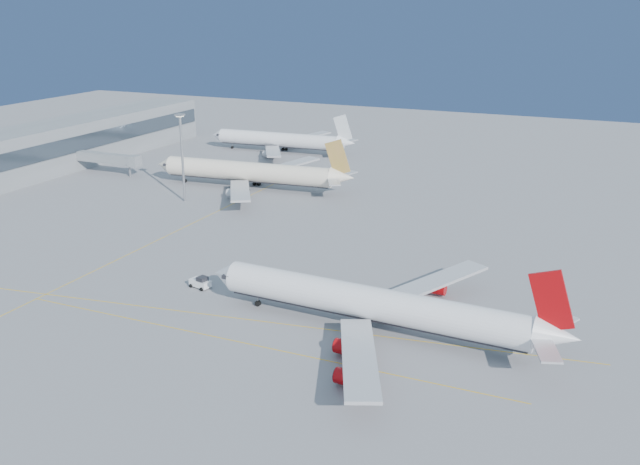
{
  "coord_description": "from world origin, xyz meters",
  "views": [
    {
      "loc": [
        58.25,
        -104.56,
        53.0
      ],
      "look_at": [
        0.92,
        24.47,
        7.0
      ],
      "focal_mm": 40.0,
      "sensor_mm": 36.0,
      "label": 1
    }
  ],
  "objects_px": {
    "airliner_virgin": "(378,305)",
    "light_mast": "(182,150)",
    "airliner_etihad": "(252,172)",
    "pushback_tug": "(201,282)",
    "airliner_third": "(281,140)"
  },
  "relations": [
    {
      "from": "airliner_third",
      "to": "pushback_tug",
      "type": "bearing_deg",
      "value": -73.31
    },
    {
      "from": "airliner_etihad",
      "to": "airliner_virgin",
      "type": "bearing_deg",
      "value": -53.7
    },
    {
      "from": "airliner_third",
      "to": "light_mast",
      "type": "xyz_separation_m",
      "value": [
        5.68,
        -70.54,
        9.65
      ]
    },
    {
      "from": "airliner_third",
      "to": "airliner_etihad",
      "type": "bearing_deg",
      "value": -75.65
    },
    {
      "from": "pushback_tug",
      "to": "light_mast",
      "type": "distance_m",
      "value": 65.84
    },
    {
      "from": "pushback_tug",
      "to": "airliner_third",
      "type": "bearing_deg",
      "value": 123.06
    },
    {
      "from": "pushback_tug",
      "to": "light_mast",
      "type": "relative_size",
      "value": 0.19
    },
    {
      "from": "light_mast",
      "to": "airliner_etihad",
      "type": "bearing_deg",
      "value": 61.96
    },
    {
      "from": "airliner_etihad",
      "to": "pushback_tug",
      "type": "xyz_separation_m",
      "value": [
        28.23,
        -71.28,
        -3.92
      ]
    },
    {
      "from": "airliner_etihad",
      "to": "airliner_third",
      "type": "distance_m",
      "value": 53.36
    },
    {
      "from": "airliner_etihad",
      "to": "light_mast",
      "type": "height_order",
      "value": "light_mast"
    },
    {
      "from": "pushback_tug",
      "to": "light_mast",
      "type": "height_order",
      "value": "light_mast"
    },
    {
      "from": "airliner_virgin",
      "to": "light_mast",
      "type": "distance_m",
      "value": 95.2
    },
    {
      "from": "airliner_virgin",
      "to": "airliner_etihad",
      "type": "bearing_deg",
      "value": 133.85
    },
    {
      "from": "pushback_tug",
      "to": "light_mast",
      "type": "xyz_separation_m",
      "value": [
        -38.72,
        51.6,
        13.18
      ]
    }
  ]
}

